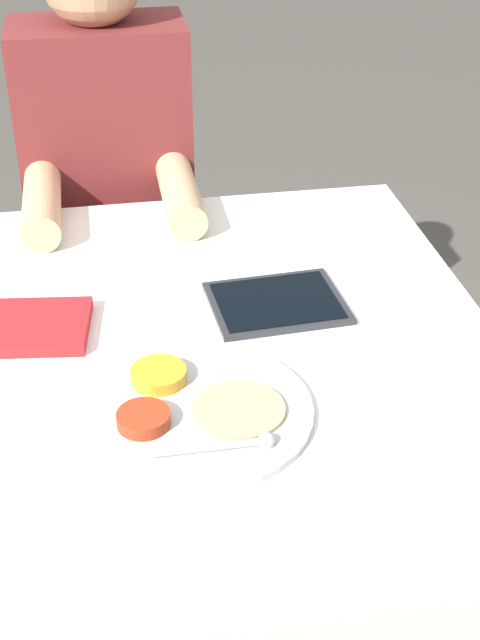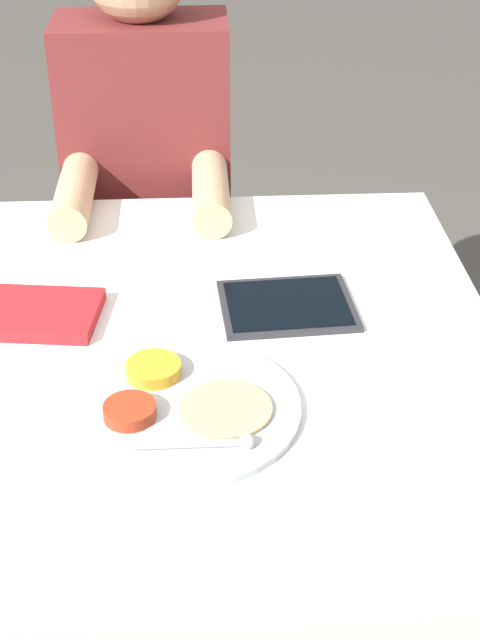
{
  "view_description": "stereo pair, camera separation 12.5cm",
  "coord_description": "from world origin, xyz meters",
  "px_view_note": "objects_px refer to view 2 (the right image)",
  "views": [
    {
      "loc": [
        -0.01,
        -1.07,
        1.44
      ],
      "look_at": [
        0.17,
        -0.03,
        0.77
      ],
      "focal_mm": 50.0,
      "sensor_mm": 36.0,
      "label": 1
    },
    {
      "loc": [
        0.12,
        -1.08,
        1.44
      ],
      "look_at": [
        0.17,
        -0.03,
        0.77
      ],
      "focal_mm": 50.0,
      "sensor_mm": 36.0,
      "label": 2
    }
  ],
  "objects_px": {
    "tablet_device": "(287,305)",
    "thali_tray": "(181,405)",
    "red_notebook": "(32,314)",
    "person_diner": "(151,225)"
  },
  "relations": [
    {
      "from": "person_diner",
      "to": "thali_tray",
      "type": "bearing_deg",
      "value": -84.93
    },
    {
      "from": "tablet_device",
      "to": "thali_tray",
      "type": "bearing_deg",
      "value": -123.55
    },
    {
      "from": "red_notebook",
      "to": "thali_tray",
      "type": "bearing_deg",
      "value": -45.92
    },
    {
      "from": "thali_tray",
      "to": "red_notebook",
      "type": "distance_m",
      "value": 0.33
    },
    {
      "from": "thali_tray",
      "to": "red_notebook",
      "type": "height_order",
      "value": "thali_tray"
    },
    {
      "from": "thali_tray",
      "to": "person_diner",
      "type": "xyz_separation_m",
      "value": [
        -0.07,
        0.82,
        -0.15
      ]
    },
    {
      "from": "thali_tray",
      "to": "red_notebook",
      "type": "bearing_deg",
      "value": 134.08
    },
    {
      "from": "thali_tray",
      "to": "red_notebook",
      "type": "xyz_separation_m",
      "value": [
        -0.23,
        0.24,
        0.0
      ]
    },
    {
      "from": "red_notebook",
      "to": "tablet_device",
      "type": "xyz_separation_m",
      "value": [
        0.39,
        0.01,
        -0.0
      ]
    },
    {
      "from": "red_notebook",
      "to": "person_diner",
      "type": "bearing_deg",
      "value": 75.16
    }
  ]
}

